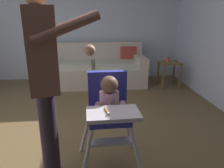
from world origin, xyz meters
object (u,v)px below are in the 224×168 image
at_px(side_table, 169,69).
at_px(sippy_cup, 168,60).
at_px(adult_standing, 44,79).
at_px(couch, 94,69).
at_px(high_chair, 109,106).

relative_size(side_table, sippy_cup, 5.20).
height_order(adult_standing, side_table, adult_standing).
xyz_separation_m(couch, sippy_cup, (1.47, -0.37, 0.24)).
bearing_deg(adult_standing, couch, 67.24).
xyz_separation_m(adult_standing, side_table, (1.92, 2.48, -0.55)).
relative_size(couch, high_chair, 2.34).
distance_m(couch, side_table, 1.56).
height_order(couch, adult_standing, adult_standing).
distance_m(high_chair, side_table, 2.75).
height_order(high_chair, adult_standing, adult_standing).
xyz_separation_m(couch, high_chair, (0.10, -2.71, 0.30)).
bearing_deg(adult_standing, high_chair, 0.12).
distance_m(couch, high_chair, 2.73).
distance_m(adult_standing, side_table, 3.18).
distance_m(adult_standing, sippy_cup, 3.13).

